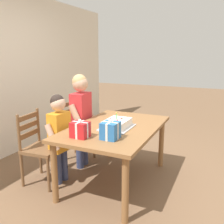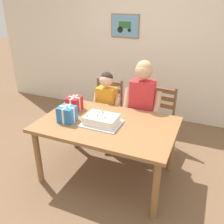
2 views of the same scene
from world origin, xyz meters
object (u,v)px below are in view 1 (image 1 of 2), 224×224
gift_box_red_large (110,130)px  gift_box_beside_cake (80,130)px  dining_table (116,133)px  birthday_cake (117,124)px  chair_right (75,130)px  chair_left (40,147)px  child_younger (59,130)px  child_older (81,112)px

gift_box_red_large → gift_box_beside_cake: gift_box_red_large is taller
dining_table → birthday_cake: size_ratio=3.54×
gift_box_red_large → chair_right: (0.83, 1.00, -0.36)m
birthday_cake → gift_box_beside_cake: 0.53m
gift_box_red_large → chair_left: (0.04, 1.00, -0.36)m
birthday_cake → chair_right: (0.44, 0.91, -0.32)m
chair_right → child_younger: child_younger is taller
gift_box_red_large → child_older: (0.66, 0.77, -0.01)m
dining_table → child_older: 0.69m
gift_box_beside_cake → child_younger: child_younger is taller
chair_right → child_older: size_ratio=0.68×
birthday_cake → child_younger: 0.72m
child_older → dining_table: bearing=-109.6°
dining_table → gift_box_red_large: size_ratio=7.27×
gift_box_red_large → chair_right: bearing=50.3°
child_older → child_younger: child_older is taller
dining_table → gift_box_beside_cake: bearing=161.3°
dining_table → child_older: (0.22, 0.63, 0.16)m
chair_left → child_older: 0.75m
gift_box_beside_cake → chair_right: 1.20m
chair_left → child_younger: (0.10, -0.23, 0.22)m
child_younger → chair_right: bearing=18.9°
child_younger → chair_left: bearing=114.0°
chair_left → chair_right: (0.79, 0.00, 0.00)m
birthday_cake → child_older: 0.73m
child_younger → child_older: bearing=-0.1°
dining_table → child_younger: size_ratio=1.37×
dining_table → child_younger: (-0.29, 0.63, 0.04)m
dining_table → birthday_cake: bearing=-138.1°
gift_box_red_large → chair_left: gift_box_red_large is taller
birthday_cake → child_older: (0.27, 0.67, 0.03)m
chair_left → birthday_cake: bearing=-69.0°
chair_left → child_younger: bearing=-66.0°
birthday_cake → chair_right: birthday_cake is taller
chair_left → chair_right: bearing=0.0°
birthday_cake → child_older: size_ratio=0.33×
chair_left → chair_right: 0.79m
dining_table → birthday_cake: 0.15m
chair_right → child_older: bearing=-125.8°
chair_left → child_younger: child_younger is taller
dining_table → child_younger: 0.70m
gift_box_red_large → child_older: bearing=49.2°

